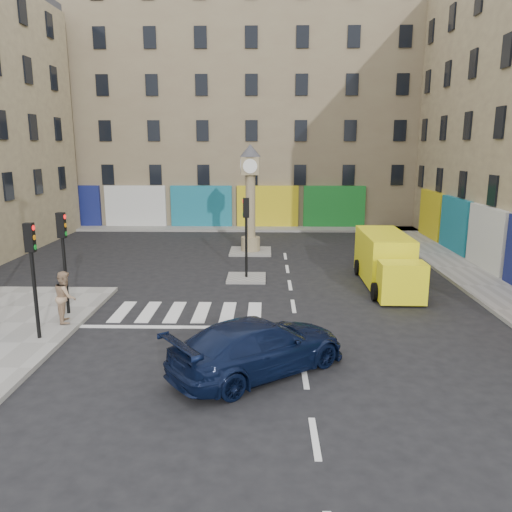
{
  "coord_description": "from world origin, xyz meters",
  "views": [
    {
      "loc": [
        -1.05,
        -14.62,
        6.15
      ],
      "look_at": [
        -1.46,
        4.04,
        2.0
      ],
      "focal_mm": 35.0,
      "sensor_mm": 36.0,
      "label": 1
    }
  ],
  "objects_px": {
    "traffic_light_island": "(246,225)",
    "pedestrian_tan": "(65,297)",
    "traffic_light_left_near": "(32,262)",
    "navy_sedan": "(259,346)",
    "yellow_van": "(386,261)",
    "clock_pillar": "(250,192)",
    "traffic_light_left_far": "(63,247)"
  },
  "relations": [
    {
      "from": "traffic_light_island",
      "to": "pedestrian_tan",
      "type": "relative_size",
      "value": 2.06
    },
    {
      "from": "traffic_light_left_near",
      "to": "navy_sedan",
      "type": "xyz_separation_m",
      "value": [
        7.04,
        -1.99,
        -1.86
      ]
    },
    {
      "from": "traffic_light_left_near",
      "to": "yellow_van",
      "type": "height_order",
      "value": "traffic_light_left_near"
    },
    {
      "from": "traffic_light_island",
      "to": "clock_pillar",
      "type": "relative_size",
      "value": 0.61
    },
    {
      "from": "clock_pillar",
      "to": "pedestrian_tan",
      "type": "height_order",
      "value": "clock_pillar"
    },
    {
      "from": "navy_sedan",
      "to": "clock_pillar",
      "type": "bearing_deg",
      "value": -35.01
    },
    {
      "from": "yellow_van",
      "to": "traffic_light_left_far",
      "type": "bearing_deg",
      "value": -159.51
    },
    {
      "from": "traffic_light_left_near",
      "to": "traffic_light_left_far",
      "type": "xyz_separation_m",
      "value": [
        0.0,
        2.4,
        0.0
      ]
    },
    {
      "from": "clock_pillar",
      "to": "navy_sedan",
      "type": "distance_m",
      "value": 16.05
    },
    {
      "from": "yellow_van",
      "to": "traffic_light_left_near",
      "type": "bearing_deg",
      "value": -150.49
    },
    {
      "from": "traffic_light_left_far",
      "to": "navy_sedan",
      "type": "distance_m",
      "value": 8.51
    },
    {
      "from": "clock_pillar",
      "to": "pedestrian_tan",
      "type": "bearing_deg",
      "value": -116.05
    },
    {
      "from": "traffic_light_left_far",
      "to": "pedestrian_tan",
      "type": "distance_m",
      "value": 1.83
    },
    {
      "from": "traffic_light_island",
      "to": "yellow_van",
      "type": "bearing_deg",
      "value": -7.47
    },
    {
      "from": "traffic_light_island",
      "to": "clock_pillar",
      "type": "distance_m",
      "value": 6.07
    },
    {
      "from": "traffic_light_left_near",
      "to": "navy_sedan",
      "type": "bearing_deg",
      "value": -15.79
    },
    {
      "from": "traffic_light_island",
      "to": "clock_pillar",
      "type": "height_order",
      "value": "clock_pillar"
    },
    {
      "from": "traffic_light_island",
      "to": "navy_sedan",
      "type": "xyz_separation_m",
      "value": [
        0.74,
        -9.79,
        -1.83
      ]
    },
    {
      "from": "traffic_light_left_far",
      "to": "pedestrian_tan",
      "type": "xyz_separation_m",
      "value": [
        0.3,
        -0.88,
        -1.57
      ]
    },
    {
      "from": "navy_sedan",
      "to": "traffic_light_left_far",
      "type": "bearing_deg",
      "value": 20.34
    },
    {
      "from": "clock_pillar",
      "to": "pedestrian_tan",
      "type": "xyz_separation_m",
      "value": [
        -6.0,
        -12.27,
        -2.5
      ]
    },
    {
      "from": "traffic_light_left_far",
      "to": "yellow_van",
      "type": "xyz_separation_m",
      "value": [
        12.6,
        4.57,
        -1.5
      ]
    },
    {
      "from": "traffic_light_island",
      "to": "navy_sedan",
      "type": "bearing_deg",
      "value": -85.65
    },
    {
      "from": "traffic_light_left_far",
      "to": "pedestrian_tan",
      "type": "relative_size",
      "value": 2.06
    },
    {
      "from": "traffic_light_island",
      "to": "traffic_light_left_far",
      "type": "bearing_deg",
      "value": -139.4
    },
    {
      "from": "pedestrian_tan",
      "to": "traffic_light_left_near",
      "type": "bearing_deg",
      "value": 148.96
    },
    {
      "from": "traffic_light_left_far",
      "to": "navy_sedan",
      "type": "relative_size",
      "value": 0.71
    },
    {
      "from": "navy_sedan",
      "to": "yellow_van",
      "type": "height_order",
      "value": "yellow_van"
    },
    {
      "from": "traffic_light_left_far",
      "to": "clock_pillar",
      "type": "distance_m",
      "value": 13.05
    },
    {
      "from": "traffic_light_left_near",
      "to": "pedestrian_tan",
      "type": "bearing_deg",
      "value": 78.84
    },
    {
      "from": "traffic_light_left_near",
      "to": "traffic_light_island",
      "type": "relative_size",
      "value": 1.0
    },
    {
      "from": "traffic_light_island",
      "to": "yellow_van",
      "type": "height_order",
      "value": "traffic_light_island"
    }
  ]
}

